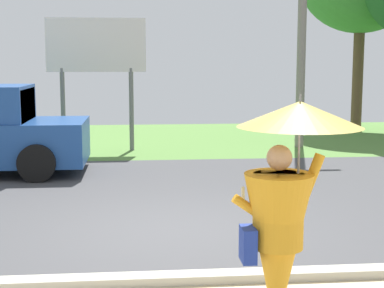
{
  "coord_description": "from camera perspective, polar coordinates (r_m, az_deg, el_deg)",
  "views": [
    {
      "loc": [
        -0.52,
        -8.15,
        2.41
      ],
      "look_at": [
        0.34,
        1.0,
        1.1
      ],
      "focal_mm": 55.2,
      "sensor_mm": 36.0,
      "label": 1
    }
  ],
  "objects": [
    {
      "name": "roadside_billboard",
      "position": [
        15.84,
        -9.24,
        8.51
      ],
      "size": [
        2.6,
        0.12,
        3.5
      ],
      "color": "slate",
      "rests_on": "ground_plane"
    },
    {
      "name": "ground_plane",
      "position": [
        11.38,
        -2.64,
        -4.37
      ],
      "size": [
        40.0,
        22.0,
        0.2
      ],
      "color": "#424244"
    },
    {
      "name": "monk_pedestrian",
      "position": [
        5.17,
        8.81,
        -6.32
      ],
      "size": [
        1.11,
        1.07,
        2.13
      ],
      "rotation": [
        0.0,
        0.0,
        0.0
      ],
      "color": "orange",
      "rests_on": "ground_plane"
    },
    {
      "name": "utility_pole",
      "position": [
        16.72,
        10.63,
        12.93
      ],
      "size": [
        1.8,
        0.24,
        7.35
      ],
      "color": "gray",
      "rests_on": "ground_plane"
    }
  ]
}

